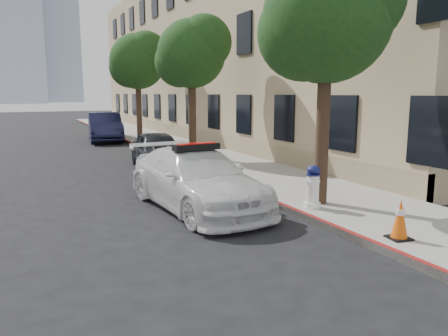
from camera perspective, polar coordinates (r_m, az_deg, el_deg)
ground at (r=10.77m, az=-6.73°, el=-4.58°), size 120.00×120.00×0.00m
sidewalk at (r=21.23m, az=-6.31°, el=2.70°), size 3.20×50.00×0.15m
curb_strip at (r=20.77m, az=-10.32°, el=2.45°), size 0.12×50.00×0.15m
building at (r=27.97m, az=1.19°, el=14.55°), size 8.00×36.00×10.00m
tower_right at (r=146.70m, az=-21.48°, el=16.66°), size 14.00×14.00×44.00m
tree_near at (r=10.20m, az=13.48°, el=18.63°), size 2.92×2.82×5.62m
tree_mid at (r=17.14m, az=-4.16°, el=14.76°), size 2.77×2.64×5.43m
tree_far at (r=24.75m, az=-11.16°, el=13.57°), size 3.10×3.00×5.81m
police_car at (r=10.13m, az=-3.59°, el=-1.43°), size 2.30×4.89×1.53m
parked_car_mid at (r=15.78m, az=-8.66°, el=2.36°), size 1.95×3.99×1.31m
parked_car_far at (r=25.41m, az=-15.29°, el=5.20°), size 2.25×5.00×1.59m
fire_hydrant at (r=9.81m, az=11.53°, el=-2.46°), size 0.40×0.37×0.95m
traffic_cone at (r=8.18m, az=22.01°, el=-6.25°), size 0.42×0.42×0.70m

